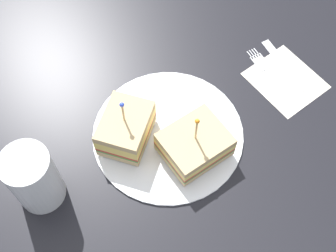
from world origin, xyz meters
TOP-DOWN VIEW (x-y plane):
  - ground_plane at (0.00, 0.00)cm, footprint 106.61×106.61cm
  - plate at (0.00, 0.00)cm, footprint 24.26×24.26cm
  - sandwich_half_front at (4.27, 3.03)cm, footprint 10.78×11.73cm
  - sandwich_half_back at (-0.95, -6.48)cm, footprint 11.16×10.56cm
  - drink_glass at (4.58, -20.77)cm, footprint 6.96×6.96cm
  - napkin at (-4.86, 22.44)cm, footprint 14.75×14.11cm
  - fork at (-8.17, 19.98)cm, footprint 12.06×3.92cm
  - knife at (-8.65, 23.30)cm, footprint 12.30×3.57cm

SIDE VIEW (x-z plane):
  - ground_plane at x=0.00cm, z-range -2.00..0.00cm
  - napkin at x=-4.86cm, z-range 0.00..0.15cm
  - knife at x=-8.65cm, z-range 0.00..0.35cm
  - fork at x=-8.17cm, z-range 0.00..0.35cm
  - plate at x=0.00cm, z-range 0.00..0.80cm
  - sandwich_half_front at x=4.27cm, z-range -1.79..7.81cm
  - sandwich_half_back at x=-0.95cm, z-range -1.43..8.45cm
  - drink_glass at x=4.58cm, z-range -0.62..10.33cm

